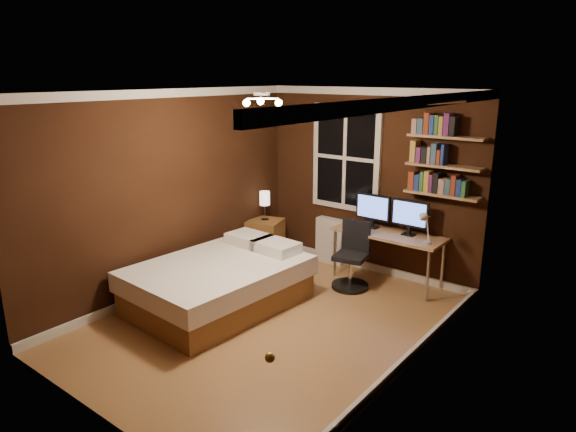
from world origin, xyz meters
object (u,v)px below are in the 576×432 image
Objects in this scene: bedside_lamp at (265,206)px; desk_lamp at (425,227)px; radiator at (331,241)px; nightstand at (265,239)px; office_chair at (352,264)px; monitor_right at (410,218)px; desk at (388,237)px; bed at (220,283)px; monitor_left at (373,211)px.

bedside_lamp is 2.44m from desk_lamp.
nightstand is at bearing -153.39° from radiator.
bedside_lamp reaches higher than office_chair.
monitor_right reaches higher than office_chair.
desk is 2.94× the size of monitor_right.
bedside_lamp is at bearing -177.92° from desk_lamp.
desk_lamp is (1.79, 1.67, 0.62)m from bed.
desk_lamp is (2.44, 0.09, 0.61)m from nightstand.
nightstand is 0.40× the size of desk.
monitor_left is at bearing -8.08° from radiator.
desk_lamp is (0.32, -0.25, -0.01)m from monitor_right.
desk_lamp is 1.06m from office_chair.
desk is 0.66m from desk_lamp.
desk_lamp is at bearing -12.75° from radiator.
bedside_lamp reaches higher than nightstand.
bedside_lamp is 0.88× the size of monitor_left.
monitor_right reaches higher than radiator.
bed is 2.50m from monitor_right.
nightstand is 2.51m from desk_lamp.
monitor_right is (1.47, 1.92, 0.63)m from bed.
monitor_left is at bearing 163.43° from desk_lamp.
monitor_right is (1.24, -0.10, 0.58)m from radiator.
desk reaches higher than nightstand.
desk is 2.94× the size of monitor_left.
nightstand is 1.74m from monitor_left.
monitor_right is at bearing 141.86° from desk_lamp.
bedside_lamp reaches higher than radiator.
bed is 2.23m from monitor_left.
bed is 1.72m from office_chair.
desk is 0.39m from monitor_right.
desk_lamp is at bearing -15.12° from nightstand.
monitor_right reaches higher than bedside_lamp.
bedside_lamp reaches higher than bed.
nightstand is at bearing -171.89° from desk.
monitor_right reaches higher than nightstand.
monitor_left is at bearing -5.19° from nightstand.
desk_lamp reaches higher than bed.
desk is at bearing -163.61° from monitor_right.
desk is at bearing 162.47° from desk_lamp.
nightstand is at bearing 115.68° from bed.
bed is at bearing -84.90° from nightstand.
radiator is (0.88, 0.44, 0.04)m from nightstand.
bedside_lamp is 1.66m from office_chair.
desk_lamp reaches higher than nightstand.
nightstand is (-0.65, 1.58, 0.00)m from bed.
desk_lamp is at bearing 4.15° from office_chair.
monitor_left reaches higher than bed.
nightstand is at bearing -170.90° from monitor_right.
desk is (1.87, 0.27, -0.18)m from bedside_lamp.
desk is (1.87, 0.27, 0.33)m from nightstand.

